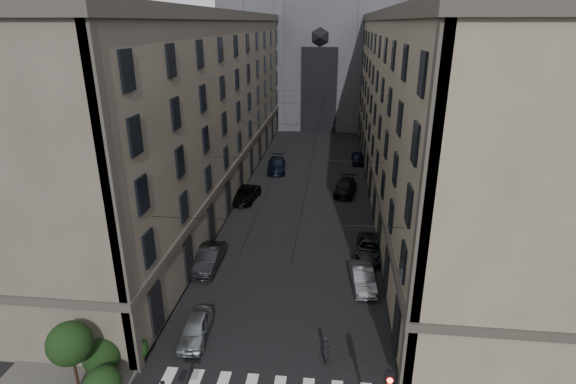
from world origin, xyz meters
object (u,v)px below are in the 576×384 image
(car_right_near, at_px, (363,278))
(car_right_midnear, at_px, (369,248))
(car_left_midfar, at_px, (245,194))
(car_left_near, at_px, (195,328))
(car_right_far, at_px, (358,158))
(car_left_midnear, at_px, (209,258))
(gothic_tower, at_px, (323,22))
(car_left_far, at_px, (277,165))
(car_right_midfar, at_px, (345,187))
(pedestrian, at_px, (326,349))

(car_right_near, xyz_separation_m, car_right_midnear, (0.74, 4.64, -0.00))
(car_left_midfar, bearing_deg, car_left_near, -79.65)
(car_left_near, height_order, car_right_far, car_right_far)
(car_left_midnear, bearing_deg, car_right_far, 66.61)
(car_left_midnear, bearing_deg, gothic_tower, 83.57)
(gothic_tower, height_order, car_right_near, gothic_tower)
(car_left_far, relative_size, car_right_midnear, 1.10)
(car_right_midnear, bearing_deg, car_right_far, 97.73)
(car_left_near, distance_m, car_left_midfar, 22.13)
(car_right_midfar, height_order, car_right_far, car_right_midfar)
(car_left_near, xyz_separation_m, car_right_midfar, (9.15, 25.44, 0.08))
(car_right_midnear, bearing_deg, gothic_tower, 104.23)
(gothic_tower, distance_m, car_right_midnear, 57.37)
(car_left_midnear, distance_m, pedestrian, 13.23)
(gothic_tower, xyz_separation_m, pedestrian, (3.08, -67.09, -16.88))
(car_left_midnear, xyz_separation_m, car_right_far, (12.40, 29.08, -0.09))
(car_left_midnear, bearing_deg, car_left_midfar, 89.70)
(gothic_tower, distance_m, car_left_near, 68.17)
(car_left_midnear, distance_m, car_right_far, 31.61)
(car_left_near, xyz_separation_m, car_right_near, (10.19, 6.77, 0.03))
(car_left_midfar, height_order, car_right_near, car_left_midfar)
(car_right_midnear, distance_m, car_right_far, 25.83)
(car_left_midfar, bearing_deg, car_right_midfar, 24.08)
(car_left_near, distance_m, car_right_near, 12.23)
(car_left_midnear, xyz_separation_m, car_right_near, (11.66, -1.39, -0.08))
(car_left_near, relative_size, car_left_midnear, 0.83)
(car_left_far, relative_size, car_right_near, 1.29)
(car_left_midnear, height_order, pedestrian, pedestrian)
(car_left_far, height_order, car_right_near, car_left_far)
(car_left_midnear, bearing_deg, car_right_midnear, 14.39)
(car_left_midnear, relative_size, car_left_far, 0.86)
(car_right_near, bearing_deg, car_left_near, -152.35)
(car_right_midnear, xyz_separation_m, car_right_midfar, (-1.78, 14.03, 0.05))
(car_left_far, bearing_deg, car_right_far, 17.97)
(car_right_midfar, distance_m, car_right_far, 11.93)
(gothic_tower, distance_m, car_left_midfar, 47.36)
(car_left_near, relative_size, car_right_midnear, 0.79)
(gothic_tower, xyz_separation_m, car_right_near, (5.46, -59.05, -17.10))
(car_left_near, height_order, car_left_midfar, car_left_midfar)
(car_left_midnear, height_order, car_left_midfar, car_left_midnear)
(car_left_far, bearing_deg, car_right_midnear, -70.10)
(car_left_near, bearing_deg, car_left_midnear, 96.36)
(car_left_midnear, relative_size, car_right_near, 1.12)
(car_left_near, bearing_deg, car_right_midfar, 66.38)
(pedestrian, bearing_deg, car_right_midfar, -27.32)
(car_left_midnear, distance_m, car_left_midfar, 13.93)
(car_right_midfar, bearing_deg, car_left_midnear, -113.72)
(car_right_midnear, xyz_separation_m, pedestrian, (-3.12, -12.69, 0.22))
(gothic_tower, height_order, car_left_midnear, gothic_tower)
(car_right_midnear, relative_size, pedestrian, 2.74)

